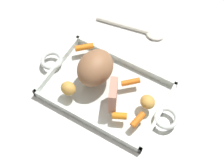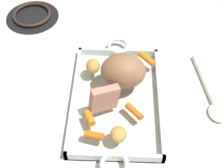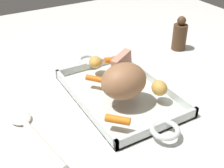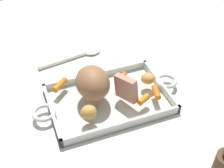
{
  "view_description": "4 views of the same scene",
  "coord_description": "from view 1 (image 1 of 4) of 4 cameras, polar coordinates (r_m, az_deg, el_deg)",
  "views": [
    {
      "loc": [
        0.25,
        -0.39,
        0.84
      ],
      "look_at": [
        0.02,
        0.0,
        0.06
      ],
      "focal_mm": 49.33,
      "sensor_mm": 36.0,
      "label": 1
    },
    {
      "loc": [
        0.52,
        0.01,
        0.71
      ],
      "look_at": [
        -0.02,
        -0.01,
        0.05
      ],
      "focal_mm": 49.78,
      "sensor_mm": 36.0,
      "label": 2
    },
    {
      "loc": [
        -0.59,
        0.37,
        0.48
      ],
      "look_at": [
        -0.0,
        0.03,
        0.05
      ],
      "focal_mm": 47.05,
      "sensor_mm": 36.0,
      "label": 3
    },
    {
      "loc": [
        -0.23,
        -0.63,
        0.65
      ],
      "look_at": [
        0.02,
        0.03,
        0.05
      ],
      "focal_mm": 47.85,
      "sensor_mm": 36.0,
      "label": 4
    }
  ],
  "objects": [
    {
      "name": "ground_plane",
      "position": [
        0.95,
        -1.13,
        -1.43
      ],
      "size": [
        1.74,
        1.74,
        0.0
      ],
      "primitive_type": "plane",
      "color": "silver"
    },
    {
      "name": "roasting_dish",
      "position": [
        0.95,
        -1.14,
        -1.16
      ],
      "size": [
        0.47,
        0.25,
        0.03
      ],
      "color": "silver",
      "rests_on": "ground_plane"
    },
    {
      "name": "pork_roast",
      "position": [
        0.91,
        -3.12,
        3.03
      ],
      "size": [
        0.1,
        0.12,
        0.09
      ],
      "primitive_type": "ellipsoid",
      "rotation": [
        0.0,
        0.0,
        1.56
      ],
      "color": "#996945",
      "rests_on": "roasting_dish"
    },
    {
      "name": "roast_slice_outer",
      "position": [
        0.87,
        0.2,
        -2.03
      ],
      "size": [
        0.05,
        0.09,
        0.08
      ],
      "primitive_type": "cube",
      "rotation": [
        0.14,
        0.0,
        3.58
      ],
      "color": "tan",
      "rests_on": "roasting_dish"
    },
    {
      "name": "baby_carrot_center_right",
      "position": [
        0.87,
        1.43,
        -5.92
      ],
      "size": [
        0.05,
        0.04,
        0.02
      ],
      "primitive_type": "cylinder",
      "rotation": [
        1.62,
        0.0,
        5.15
      ],
      "color": "orange",
      "rests_on": "roasting_dish"
    },
    {
      "name": "baby_carrot_center_left",
      "position": [
        0.93,
        3.48,
        0.39
      ],
      "size": [
        0.05,
        0.05,
        0.02
      ],
      "primitive_type": "cylinder",
      "rotation": [
        1.54,
        0.0,
        2.3
      ],
      "color": "orange",
      "rests_on": "roasting_dish"
    },
    {
      "name": "baby_carrot_long",
      "position": [
        0.87,
        4.82,
        -6.61
      ],
      "size": [
        0.03,
        0.05,
        0.02
      ],
      "primitive_type": "cylinder",
      "rotation": [
        1.65,
        0.0,
        6.06
      ],
      "color": "orange",
      "rests_on": "roasting_dish"
    },
    {
      "name": "baby_carrot_short",
      "position": [
        1.0,
        -5.18,
        6.82
      ],
      "size": [
        0.06,
        0.06,
        0.02
      ],
      "primitive_type": "cylinder",
      "rotation": [
        1.59,
        0.0,
        2.33
      ],
      "color": "orange",
      "rests_on": "roasting_dish"
    },
    {
      "name": "potato_whole",
      "position": [
        0.91,
        -8.1,
        -0.81
      ],
      "size": [
        0.05,
        0.04,
        0.04
      ],
      "primitive_type": "ellipsoid",
      "rotation": [
        0.0,
        0.0,
        4.71
      ],
      "color": "gold",
      "rests_on": "roasting_dish"
    },
    {
      "name": "potato_golden_small",
      "position": [
        0.89,
        6.61,
        -3.31
      ],
      "size": [
        0.06,
        0.05,
        0.04
      ],
      "primitive_type": "ellipsoid",
      "rotation": [
        0.0,
        0.0,
        4.36
      ],
      "color": "gold",
      "rests_on": "roasting_dish"
    },
    {
      "name": "serving_spoon",
      "position": [
        1.09,
        5.07,
        10.0
      ],
      "size": [
        0.25,
        0.08,
        0.02
      ],
      "rotation": [
        0.0,
        0.0,
        0.17
      ],
      "color": "white",
      "rests_on": "ground_plane"
    }
  ]
}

